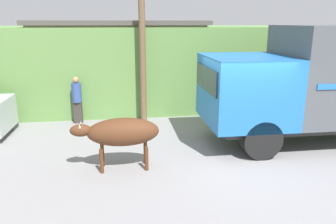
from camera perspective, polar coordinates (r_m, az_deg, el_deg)
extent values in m
plane|color=gray|center=(9.00, 11.58, -7.27)|extent=(60.00, 60.00, 0.00)
cube|color=#608C47|center=(15.34, 3.02, 8.64)|extent=(32.00, 6.69, 3.24)
cube|color=#C6B793|center=(13.21, -8.26, 7.57)|extent=(6.35, 2.40, 3.31)
cube|color=#4C4742|center=(13.09, -8.56, 15.11)|extent=(6.65, 2.70, 0.16)
cube|color=#2D2D2D|center=(10.79, 25.79, -1.32)|extent=(6.76, 1.97, 0.18)
cube|color=#236BB2|center=(9.37, 13.27, 3.85)|extent=(2.20, 2.46, 1.84)
cube|color=#232D38|center=(8.96, 6.66, 5.80)|extent=(0.04, 2.09, 0.64)
cylinder|color=black|center=(8.84, 15.72, -4.40)|extent=(1.03, 0.54, 1.03)
ellipsoid|color=#512D19|center=(7.78, -7.80, -3.46)|extent=(1.69, 0.67, 0.67)
ellipsoid|color=#512D19|center=(7.82, -14.97, -3.11)|extent=(0.50, 0.29, 0.29)
cone|color=#B7AD93|center=(7.67, -15.14, -2.35)|extent=(0.06, 0.06, 0.11)
cone|color=#B7AD93|center=(7.88, -14.95, -1.84)|extent=(0.06, 0.06, 0.11)
cylinder|color=#512D19|center=(7.86, -11.49, -8.39)|extent=(0.09, 0.09, 0.59)
cylinder|color=#512D19|center=(8.20, -11.35, -7.35)|extent=(0.09, 0.09, 0.59)
cylinder|color=#512D19|center=(7.85, -3.76, -8.11)|extent=(0.09, 0.09, 0.59)
cylinder|color=#512D19|center=(8.19, -3.95, -7.08)|extent=(0.09, 0.09, 0.59)
cube|color=#38332D|center=(11.84, -15.38, -0.06)|extent=(0.29, 0.20, 0.76)
cylinder|color=#334C8C|center=(11.67, -15.63, 3.30)|extent=(0.35, 0.35, 0.66)
sphere|color=#A87A56|center=(11.59, -15.78, 5.41)|extent=(0.22, 0.22, 0.22)
cylinder|color=brown|center=(11.32, -4.47, 10.81)|extent=(0.22, 0.22, 5.05)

